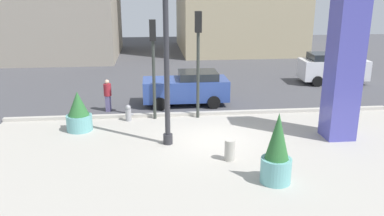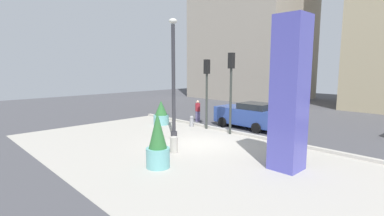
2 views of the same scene
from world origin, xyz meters
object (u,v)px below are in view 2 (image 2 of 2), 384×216
car_passing_lane (248,115)px  fire_hydrant (192,121)px  concrete_bollard (174,145)px  traffic_light_corner (207,82)px  potted_plant_by_pillar (161,114)px  pedestrian_crossing (198,110)px  potted_plant_mid_plaza (158,144)px  art_pillar_blue (289,94)px  traffic_light_far_side (231,80)px  lamp_post (173,82)px

car_passing_lane → fire_hydrant: bearing=-139.6°
concrete_bollard → traffic_light_corner: bearing=117.3°
potted_plant_by_pillar → pedestrian_crossing: 2.82m
potted_plant_mid_plaza → concrete_bollard: bearing=121.9°
art_pillar_blue → traffic_light_far_side: art_pillar_blue is taller
potted_plant_by_pillar → traffic_light_corner: bearing=21.5°
concrete_bollard → car_passing_lane: 7.17m
potted_plant_mid_plaza → traffic_light_far_side: 7.15m
potted_plant_mid_plaza → potted_plant_by_pillar: bearing=141.5°
art_pillar_blue → pedestrian_crossing: (-9.44, 4.52, -2.07)m
lamp_post → traffic_light_corner: bearing=98.2°
car_passing_lane → lamp_post: bearing=-102.8°
potted_plant_mid_plaza → fire_hydrant: size_ratio=3.00×
potted_plant_by_pillar → pedestrian_crossing: (0.94, 2.65, 0.11)m
potted_plant_by_pillar → art_pillar_blue: bearing=-10.2°
potted_plant_by_pillar → concrete_bollard: (5.68, -3.63, -0.38)m
traffic_light_corner → traffic_light_far_side: traffic_light_far_side is taller
lamp_post → potted_plant_by_pillar: 4.75m
potted_plant_by_pillar → car_passing_lane: bearing=35.7°
traffic_light_far_side → pedestrian_crossing: (-4.19, 1.44, -2.36)m
potted_plant_by_pillar → traffic_light_far_side: bearing=13.3°
art_pillar_blue → car_passing_lane: art_pillar_blue is taller
traffic_light_corner → car_passing_lane: size_ratio=1.04×
potted_plant_mid_plaza → traffic_light_far_side: traffic_light_far_side is taller
traffic_light_far_side → pedestrian_crossing: 5.02m
lamp_post → traffic_light_corner: lamp_post is taller
potted_plant_by_pillar → potted_plant_mid_plaza: size_ratio=0.75×
potted_plant_mid_plaza → car_passing_lane: bearing=102.3°
art_pillar_blue → traffic_light_far_side: bearing=149.6°
lamp_post → fire_hydrant: size_ratio=8.71×
art_pillar_blue → potted_plant_by_pillar: bearing=169.8°
art_pillar_blue → traffic_light_corner: size_ratio=1.32×
lamp_post → fire_hydrant: (-1.63, 2.93, -2.81)m
art_pillar_blue → traffic_light_corner: bearing=156.7°
potted_plant_mid_plaza → traffic_light_corner: bearing=118.5°
potted_plant_mid_plaza → car_passing_lane: 9.06m
concrete_bollard → traffic_light_corner: (-2.51, 4.88, 2.64)m
fire_hydrant → lamp_post: bearing=-60.9°
fire_hydrant → pedestrian_crossing: 1.98m
fire_hydrant → concrete_bollard: 5.95m
lamp_post → concrete_bollard: 3.89m
traffic_light_corner → pedestrian_crossing: 3.40m
concrete_bollard → art_pillar_blue: bearing=20.6°
traffic_light_far_side → potted_plant_mid_plaza: bearing=-76.1°
concrete_bollard → pedestrian_crossing: pedestrian_crossing is taller
potted_plant_mid_plaza → traffic_light_far_side: (-1.63, 6.59, 2.24)m
lamp_post → potted_plant_mid_plaza: bearing=-47.9°
art_pillar_blue → traffic_light_corner: 7.86m
lamp_post → car_passing_lane: bearing=77.2°
potted_plant_mid_plaza → pedestrian_crossing: bearing=125.9°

